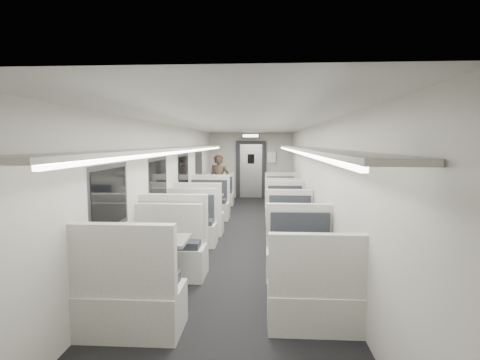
# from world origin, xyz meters

# --- Properties ---
(room) EXTENTS (3.24, 12.24, 2.64)m
(room) POSITION_xyz_m (0.00, 0.00, 1.20)
(room) COLOR black
(room) RESTS_ON ground
(booth_left_a) EXTENTS (0.95, 1.94, 1.04)m
(booth_left_a) POSITION_xyz_m (-1.00, 3.66, 0.35)
(booth_left_a) COLOR #AEACA4
(booth_left_a) RESTS_ON room
(booth_left_b) EXTENTS (1.08, 2.19, 1.17)m
(booth_left_b) POSITION_xyz_m (-1.00, 1.23, 0.39)
(booth_left_b) COLOR #AEACA4
(booth_left_b) RESTS_ON room
(booth_left_c) EXTENTS (1.03, 2.09, 1.12)m
(booth_left_c) POSITION_xyz_m (-1.00, -1.26, 0.37)
(booth_left_c) COLOR #AEACA4
(booth_left_c) RESTS_ON room
(booth_left_d) EXTENTS (1.14, 2.31, 1.24)m
(booth_left_d) POSITION_xyz_m (-1.00, -3.12, 0.41)
(booth_left_d) COLOR #AEACA4
(booth_left_d) RESTS_ON room
(booth_right_a) EXTENTS (0.99, 2.00, 1.07)m
(booth_right_a) POSITION_xyz_m (1.00, 3.43, 0.36)
(booth_right_a) COLOR #AEACA4
(booth_right_a) RESTS_ON room
(booth_right_b) EXTENTS (0.97, 1.97, 1.06)m
(booth_right_b) POSITION_xyz_m (1.00, 0.98, 0.35)
(booth_right_b) COLOR #AEACA4
(booth_right_b) RESTS_ON room
(booth_right_c) EXTENTS (0.98, 1.98, 1.06)m
(booth_right_c) POSITION_xyz_m (1.00, -0.83, 0.35)
(booth_right_c) COLOR #AEACA4
(booth_right_c) RESTS_ON room
(booth_right_d) EXTENTS (1.02, 2.06, 1.10)m
(booth_right_d) POSITION_xyz_m (1.00, -2.98, 0.37)
(booth_right_d) COLOR #AEACA4
(booth_right_d) RESTS_ON room
(passenger) EXTENTS (0.68, 0.49, 1.72)m
(passenger) POSITION_xyz_m (-0.87, 3.27, 0.86)
(passenger) COLOR black
(passenger) RESTS_ON room
(window_a) EXTENTS (0.02, 1.18, 0.84)m
(window_a) POSITION_xyz_m (-1.49, 3.40, 1.35)
(window_a) COLOR black
(window_a) RESTS_ON room
(window_b) EXTENTS (0.02, 1.18, 0.84)m
(window_b) POSITION_xyz_m (-1.49, 1.20, 1.35)
(window_b) COLOR black
(window_b) RESTS_ON room
(window_c) EXTENTS (0.02, 1.18, 0.84)m
(window_c) POSITION_xyz_m (-1.49, -1.00, 1.35)
(window_c) COLOR black
(window_c) RESTS_ON room
(window_d) EXTENTS (0.02, 1.18, 0.84)m
(window_d) POSITION_xyz_m (-1.49, -3.20, 1.35)
(window_d) COLOR black
(window_d) RESTS_ON room
(luggage_rack_left) EXTENTS (0.46, 10.40, 0.09)m
(luggage_rack_left) POSITION_xyz_m (-1.24, -0.30, 1.92)
(luggage_rack_left) COLOR #AEACA4
(luggage_rack_left) RESTS_ON room
(luggage_rack_right) EXTENTS (0.46, 10.40, 0.09)m
(luggage_rack_right) POSITION_xyz_m (1.24, -0.30, 1.92)
(luggage_rack_right) COLOR #AEACA4
(luggage_rack_right) RESTS_ON room
(vestibule_door) EXTENTS (1.10, 0.13, 2.10)m
(vestibule_door) POSITION_xyz_m (0.00, 5.93, 1.04)
(vestibule_door) COLOR black
(vestibule_door) RESTS_ON room
(exit_sign) EXTENTS (0.62, 0.12, 0.16)m
(exit_sign) POSITION_xyz_m (0.00, 5.44, 2.28)
(exit_sign) COLOR black
(exit_sign) RESTS_ON room
(wall_notice) EXTENTS (0.32, 0.02, 0.40)m
(wall_notice) POSITION_xyz_m (0.75, 5.92, 1.50)
(wall_notice) COLOR white
(wall_notice) RESTS_ON room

